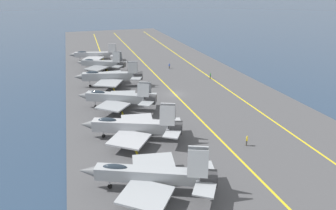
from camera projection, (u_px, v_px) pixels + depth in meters
ground_plane at (175, 96)px, 71.45m from camera, size 2000.00×2000.00×0.00m
carrier_deck at (175, 95)px, 71.37m from camera, size 224.11×49.54×0.40m
deck_stripe_foul_line at (226, 88)px, 75.14m from camera, size 201.63×5.91×0.01m
deck_stripe_centerline at (175, 94)px, 71.30m from camera, size 201.70×0.36×0.01m
deck_stripe_edge_line at (118, 100)px, 67.45m from camera, size 201.62×6.50×0.01m
parked_jet_second at (150, 175)px, 37.01m from camera, size 12.44×17.25×6.56m
parked_jet_third at (133, 126)px, 49.86m from camera, size 13.24×17.26×6.46m
parked_jet_fourth at (118, 98)px, 61.65m from camera, size 12.55×16.65×6.12m
parked_jet_fifth at (110, 76)px, 75.62m from camera, size 13.93×17.36×6.33m
parked_jet_sixth at (102, 64)px, 88.77m from camera, size 12.86×15.14×6.25m
parked_jet_seventh at (95, 55)px, 100.12m from camera, size 12.77×17.21×5.89m
crew_yellow_vest at (247, 140)px, 48.20m from camera, size 0.46×0.42×1.75m
crew_blue_vest at (169, 66)px, 92.47m from camera, size 0.45×0.46×1.67m
crew_green_vest at (210, 76)px, 82.38m from camera, size 0.45×0.37×1.70m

